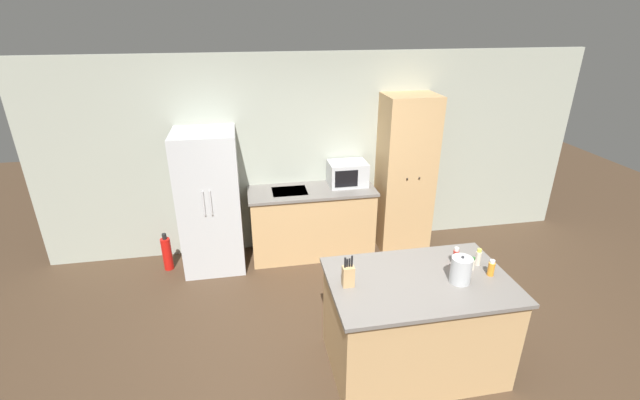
% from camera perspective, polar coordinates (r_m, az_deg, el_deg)
% --- Properties ---
extents(ground_plane, '(14.00, 14.00, 0.00)m').
position_cam_1_polar(ground_plane, '(4.39, 6.07, -20.00)').
color(ground_plane, '#423021').
extents(wall_back, '(7.20, 0.06, 2.60)m').
position_cam_1_polar(wall_back, '(5.71, 0.14, 6.15)').
color(wall_back, '#9EA393').
rests_on(wall_back, ground_plane).
extents(refrigerator, '(0.73, 0.72, 1.77)m').
position_cam_1_polar(refrigerator, '(5.43, -14.43, -0.24)').
color(refrigerator, '#B7BABC').
rests_on(refrigerator, ground_plane).
extents(back_counter, '(1.64, 0.63, 0.94)m').
position_cam_1_polar(back_counter, '(5.70, -1.08, -2.91)').
color(back_counter, tan).
rests_on(back_counter, ground_plane).
extents(pantry_cabinet, '(0.68, 0.55, 2.10)m').
position_cam_1_polar(pantry_cabinet, '(5.82, 11.30, 3.40)').
color(pantry_cabinet, tan).
rests_on(pantry_cabinet, ground_plane).
extents(kitchen_island, '(1.56, 1.00, 0.94)m').
position_cam_1_polar(kitchen_island, '(4.09, 12.58, -15.69)').
color(kitchen_island, tan).
rests_on(kitchen_island, ground_plane).
extents(microwave, '(0.50, 0.38, 0.31)m').
position_cam_1_polar(microwave, '(5.62, 3.68, 3.56)').
color(microwave, '#B2B5B7').
rests_on(microwave, back_counter).
extents(knife_block, '(0.10, 0.07, 0.28)m').
position_cam_1_polar(knife_block, '(3.59, 3.78, -10.01)').
color(knife_block, tan).
rests_on(knife_block, kitchen_island).
extents(spice_bottle_tall_dark, '(0.04, 0.04, 0.12)m').
position_cam_1_polar(spice_bottle_tall_dark, '(4.04, 19.68, -8.02)').
color(spice_bottle_tall_dark, beige).
rests_on(spice_bottle_tall_dark, kitchen_island).
extents(spice_bottle_short_red, '(0.04, 0.04, 0.10)m').
position_cam_1_polar(spice_bottle_short_red, '(3.99, 17.38, -8.28)').
color(spice_bottle_short_red, beige).
rests_on(spice_bottle_short_red, kitchen_island).
extents(spice_bottle_amber_oil, '(0.05, 0.05, 0.16)m').
position_cam_1_polar(spice_bottle_amber_oil, '(4.12, 20.36, -7.20)').
color(spice_bottle_amber_oil, beige).
rests_on(spice_bottle_amber_oil, kitchen_island).
extents(spice_bottle_green_herb, '(0.05, 0.05, 0.17)m').
position_cam_1_polar(spice_bottle_green_herb, '(4.06, 17.64, -7.20)').
color(spice_bottle_green_herb, '#B2281E').
rests_on(spice_bottle_green_herb, kitchen_island).
extents(spice_bottle_pale_salt, '(0.06, 0.06, 0.15)m').
position_cam_1_polar(spice_bottle_pale_salt, '(4.01, 21.87, -8.43)').
color(spice_bottle_pale_salt, orange).
rests_on(spice_bottle_pale_salt, kitchen_island).
extents(kettle, '(0.17, 0.17, 0.25)m').
position_cam_1_polar(kettle, '(3.81, 18.27, -8.85)').
color(kettle, '#B2B5B7').
rests_on(kettle, kitchen_island).
extents(fire_extinguisher, '(0.12, 0.12, 0.51)m').
position_cam_1_polar(fire_extinguisher, '(5.80, -19.72, -6.71)').
color(fire_extinguisher, red).
rests_on(fire_extinguisher, ground_plane).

